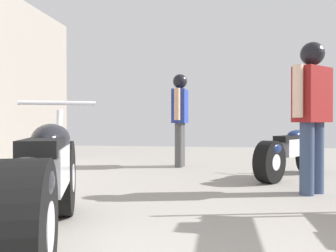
# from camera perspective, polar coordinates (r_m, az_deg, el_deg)

# --- Properties ---
(ground_plane) EXTENTS (16.07, 16.07, 0.00)m
(ground_plane) POSITION_cam_1_polar(r_m,az_deg,el_deg) (3.81, 2.35, -12.01)
(ground_plane) COLOR gray
(motorcycle_maroon_cruiser) EXTENTS (1.03, 2.13, 1.02)m
(motorcycle_maroon_cruiser) POSITION_cam_1_polar(r_m,az_deg,el_deg) (2.47, -19.54, -9.05)
(motorcycle_maroon_cruiser) COLOR black
(motorcycle_maroon_cruiser) RESTS_ON ground_plane
(motorcycle_black_naked) EXTENTS (1.27, 1.65, 0.89)m
(motorcycle_black_naked) POSITION_cam_1_polar(r_m,az_deg,el_deg) (5.51, 19.42, -4.25)
(motorcycle_black_naked) COLOR black
(motorcycle_black_naked) RESTS_ON ground_plane
(mechanic_in_blue) EXTENTS (0.57, 0.57, 1.76)m
(mechanic_in_blue) POSITION_cam_1_polar(r_m,az_deg,el_deg) (4.35, 22.66, 3.50)
(mechanic_in_blue) COLOR #384766
(mechanic_in_blue) RESTS_ON ground_plane
(mechanic_with_helmet) EXTENTS (0.27, 0.68, 1.74)m
(mechanic_with_helmet) POSITION_cam_1_polar(r_m,az_deg,el_deg) (6.50, 1.99, 2.44)
(mechanic_with_helmet) COLOR #4C4C4C
(mechanic_with_helmet) RESTS_ON ground_plane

